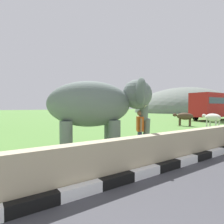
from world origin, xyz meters
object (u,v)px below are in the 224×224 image
elephant (99,105)px  cow_mid (212,118)px  bus_red (215,104)px  person_handler (140,128)px  cow_near (184,117)px

elephant → cow_mid: size_ratio=2.10×
bus_red → cow_mid: 11.08m
person_handler → cow_mid: bearing=12.7°
bus_red → cow_mid: bus_red is taller
bus_red → person_handler: bearing=-161.0°
cow_near → person_handler: bearing=-154.6°
elephant → person_handler: 1.88m
person_handler → cow_mid: size_ratio=0.86×
bus_red → cow_near: bus_red is taller
elephant → cow_mid: elephant is taller
person_handler → elephant: bearing=158.2°
bus_red → cow_near: (-10.01, -2.10, -1.21)m
person_handler → bus_red: size_ratio=0.20×
cow_near → bus_red: bearing=11.8°
cow_near → elephant: bearing=-160.1°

